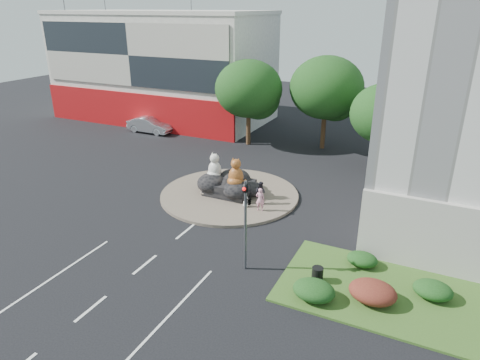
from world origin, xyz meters
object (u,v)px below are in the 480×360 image
object	(u,v)px
kitten_white	(246,201)
pedestrian_pink	(260,199)
pedestrian_dark	(260,192)
litter_bin	(317,274)
cat_white	(215,166)
cat_tabby	(236,172)
kitten_calico	(205,188)
parked_car	(150,125)

from	to	relation	value
kitten_white	pedestrian_pink	world-z (taller)	pedestrian_pink
pedestrian_pink	pedestrian_dark	world-z (taller)	pedestrian_pink
pedestrian_dark	litter_bin	xyz separation A→B (m)	(6.08, -7.00, -0.49)
cat_white	cat_tabby	xyz separation A→B (m)	(1.95, -0.48, 0.03)
kitten_calico	pedestrian_dark	bearing A→B (deg)	22.48
cat_white	kitten_calico	bearing A→B (deg)	-88.25
cat_white	pedestrian_pink	distance (m)	4.79
pedestrian_dark	litter_bin	size ratio (longest dim) A/B	2.08
kitten_white	parked_car	world-z (taller)	parked_car
kitten_white	kitten_calico	bearing A→B (deg)	131.86
pedestrian_dark	litter_bin	bearing A→B (deg)	147.56
cat_white	pedestrian_dark	distance (m)	4.11
parked_car	kitten_calico	bearing A→B (deg)	-131.01
cat_tabby	parked_car	size ratio (longest dim) A/B	0.40
kitten_calico	litter_bin	world-z (taller)	kitten_calico
kitten_calico	pedestrian_pink	distance (m)	4.67
cat_white	kitten_calico	size ratio (longest dim) A/B	1.99
cat_white	cat_tabby	size ratio (longest dim) A/B	0.97
cat_white	kitten_white	bearing A→B (deg)	-10.10
pedestrian_pink	litter_bin	world-z (taller)	pedestrian_pink
pedestrian_pink	pedestrian_dark	size ratio (longest dim) A/B	1.00
cat_white	pedestrian_pink	xyz separation A→B (m)	(4.34, -1.71, -1.10)
kitten_white	pedestrian_dark	world-z (taller)	pedestrian_dark
pedestrian_dark	litter_bin	distance (m)	9.29
cat_tabby	litter_bin	world-z (taller)	cat_tabby
cat_white	pedestrian_pink	bearing A→B (deg)	-5.53
cat_tabby	pedestrian_pink	distance (m)	2.91
cat_tabby	cat_white	bearing A→B (deg)	159.51
cat_tabby	kitten_calico	world-z (taller)	cat_tabby
cat_tabby	litter_bin	bearing A→B (deg)	-48.43
cat_white	cat_tabby	bearing A→B (deg)	2.15
cat_tabby	litter_bin	distance (m)	10.89
kitten_calico	litter_bin	xyz separation A→B (m)	(10.25, -6.59, -0.20)
cat_white	cat_tabby	distance (m)	2.01
cat_tabby	parked_car	distance (m)	19.97
litter_bin	cat_white	bearing A→B (deg)	142.54
cat_tabby	pedestrian_pink	bearing A→B (deg)	-33.92
cat_white	parked_car	world-z (taller)	cat_white
cat_tabby	litter_bin	xyz separation A→B (m)	(8.03, -7.17, -1.63)
pedestrian_dark	pedestrian_pink	bearing A→B (deg)	128.82
pedestrian_dark	kitten_white	bearing A→B (deg)	72.28
pedestrian_pink	litter_bin	size ratio (longest dim) A/B	2.09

